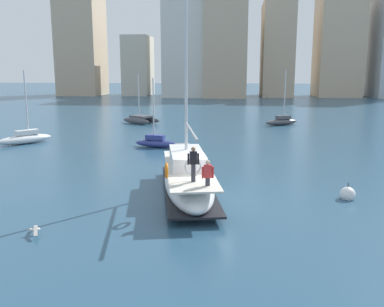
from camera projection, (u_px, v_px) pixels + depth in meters
name	position (u px, v px, depth m)	size (l,w,h in m)	color
ground_plane	(209.00, 201.00, 20.83)	(400.00, 400.00, 0.00)	#284C66
main_sailboat	(188.00, 177.00, 21.75)	(4.18, 9.88, 14.04)	white
moored_sloop_near	(282.00, 121.00, 49.95)	(4.38, 3.18, 6.42)	#4C4C51
moored_sloop_far	(25.00, 138.00, 37.14)	(3.95, 4.61, 6.38)	silver
moored_catamaran	(157.00, 142.00, 35.35)	(4.08, 1.79, 5.75)	navy
moored_cutter_left	(141.00, 119.00, 51.66)	(4.97, 4.31, 5.95)	#4C4C51
seagull	(35.00, 229.00, 16.48)	(0.64, 1.12, 0.17)	silver
mooring_buoy	(347.00, 194.00, 21.16)	(0.77, 0.77, 0.98)	silver
waterfront_buildings	(233.00, 47.00, 104.95)	(85.29, 19.11, 27.24)	#C6AD8E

